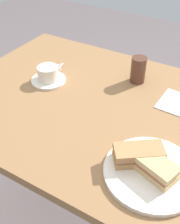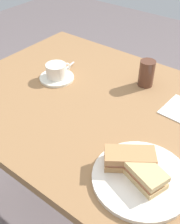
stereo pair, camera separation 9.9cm
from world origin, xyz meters
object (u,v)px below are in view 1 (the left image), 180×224
at_px(sandwich_front, 153,166).
at_px(spoon, 57,70).
at_px(coffee_cup, 48,73).
at_px(dining_table, 84,119).
at_px(drinking_glass, 138,70).
at_px(napkin, 180,104).
at_px(coffee_saucer, 49,80).
at_px(sandwich_plate, 151,172).
at_px(sandwich_back, 139,154).

bearing_deg(sandwich_front, spoon, -29.75).
distance_m(sandwich_front, coffee_cup, 0.62).
relative_size(dining_table, sandwich_front, 6.87).
bearing_deg(drinking_glass, napkin, 161.37).
xyz_separation_m(coffee_saucer, drinking_glass, (-0.33, -0.19, 0.05)).
height_order(sandwich_plate, coffee_saucer, sandwich_plate).
distance_m(coffee_saucer, napkin, 0.55).
distance_m(sandwich_plate, drinking_glass, 0.50).
bearing_deg(sandwich_back, drinking_glass, -66.81).
bearing_deg(sandwich_front, sandwich_plate, -51.58).
xyz_separation_m(coffee_cup, spoon, (0.01, -0.08, -0.03)).
bearing_deg(coffee_saucer, spoon, -80.27).
relative_size(sandwich_front, spoon, 1.57).
bearing_deg(dining_table, sandwich_back, 146.93).
distance_m(dining_table, sandwich_plate, 0.44).
bearing_deg(coffee_saucer, sandwich_plate, 156.02).
relative_size(sandwich_front, coffee_cup, 1.37).
xyz_separation_m(coffee_cup, drinking_glass, (-0.33, -0.19, 0.01)).
bearing_deg(sandwich_front, dining_table, -31.27).
distance_m(sandwich_front, coffee_saucer, 0.62).
relative_size(sandwich_front, coffee_saucer, 1.03).
bearing_deg(sandwich_front, sandwich_back, -18.98).
distance_m(spoon, napkin, 0.55).
height_order(dining_table, coffee_cup, coffee_cup).
distance_m(dining_table, drinking_glass, 0.31).
relative_size(dining_table, drinking_glass, 9.54).
height_order(sandwich_back, drinking_glass, drinking_glass).
relative_size(sandwich_front, sandwich_back, 0.98).
xyz_separation_m(dining_table, coffee_saucer, (0.20, -0.03, 0.11)).
bearing_deg(drinking_glass, dining_table, 59.62).
bearing_deg(napkin, sandwich_plate, 94.07).
xyz_separation_m(sandwich_front, napkin, (0.03, -0.38, -0.04)).
bearing_deg(sandwich_front, coffee_saucer, -24.08).
bearing_deg(sandwich_plate, drinking_glass, -62.20).
distance_m(sandwich_back, spoon, 0.61).
xyz_separation_m(coffee_saucer, coffee_cup, (-0.00, -0.00, 0.04)).
distance_m(sandwich_back, drinking_glass, 0.47).
distance_m(dining_table, coffee_saucer, 0.23).
distance_m(coffee_cup, spoon, 0.08).
xyz_separation_m(napkin, drinking_glass, (0.21, -0.07, 0.05)).
bearing_deg(coffee_cup, drinking_glass, -149.51).
relative_size(coffee_cup, napkin, 0.76).
height_order(coffee_saucer, drinking_glass, drinking_glass).
bearing_deg(sandwich_plate, sandwich_back, -17.70).
xyz_separation_m(dining_table, spoon, (0.21, -0.11, 0.12)).
relative_size(coffee_saucer, napkin, 1.00).
bearing_deg(coffee_saucer, sandwich_front, 155.92).
bearing_deg(coffee_cup, spoon, -79.75).
bearing_deg(sandwich_plate, dining_table, -31.17).
height_order(sandwich_plate, sandwich_back, sandwich_back).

